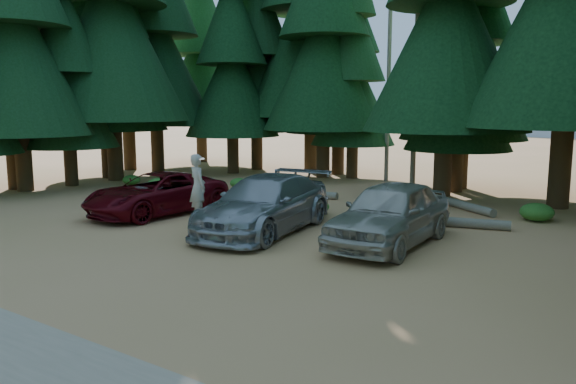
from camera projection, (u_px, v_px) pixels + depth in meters
name	position (u px, v px, depth m)	size (l,w,h in m)	color
ground	(171.00, 252.00, 14.65)	(160.00, 160.00, 0.00)	#AF834A
forest_belt_north	(400.00, 185.00, 26.90)	(36.00, 7.00, 22.00)	black
forest_belt_west	(1.00, 187.00, 26.54)	(6.00, 22.00, 22.00)	black
snag_front	(417.00, 56.00, 25.14)	(0.24, 0.24, 12.00)	#6D6357
snag_back	(389.00, 81.00, 27.63)	(0.20, 0.20, 10.00)	#6D6357
red_pickup	(157.00, 194.00, 19.68)	(2.42, 5.24, 1.46)	#580710
silver_minivan_center	(265.00, 204.00, 16.91)	(2.36, 5.80, 1.68)	#9D9FA4
silver_minivan_right	(390.00, 213.00, 15.30)	(2.06, 5.13, 1.75)	#AFAA9C
frisbee_player	(198.00, 186.00, 16.80)	(0.84, 0.71, 1.96)	beige
log_left	(292.00, 192.00, 23.75)	(0.30, 0.30, 4.17)	#6D6357
log_mid	(460.00, 204.00, 20.82)	(0.31, 0.31, 3.72)	#6D6357
log_right	(430.00, 221.00, 17.89)	(0.31, 0.31, 4.84)	#6D6357
shrub_far_left	(160.00, 185.00, 24.93)	(1.13, 1.13, 0.62)	#277021
shrub_left	(239.00, 183.00, 26.05)	(0.85, 0.85, 0.47)	#277021
shrub_center_left	(315.00, 207.00, 19.70)	(1.00, 1.00, 0.55)	#277021
shrub_center_right	(305.00, 191.00, 23.38)	(1.01, 1.01, 0.56)	#277021
shrub_right	(426.00, 201.00, 20.71)	(1.12, 1.12, 0.61)	#277021
shrub_far_right	(537.00, 212.00, 18.55)	(1.09, 1.09, 0.60)	#277021
shrub_edge_west	(131.00, 180.00, 27.17)	(0.85, 0.85, 0.47)	#277021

